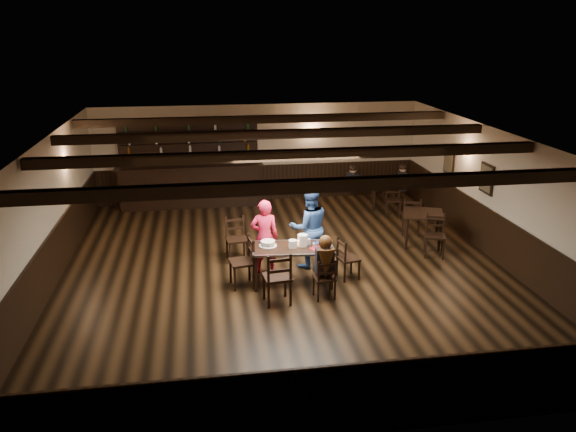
{
  "coord_description": "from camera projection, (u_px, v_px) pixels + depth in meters",
  "views": [
    {
      "loc": [
        -1.56,
        -10.39,
        4.7
      ],
      "look_at": [
        0.09,
        0.2,
        1.08
      ],
      "focal_mm": 35.0,
      "sensor_mm": 36.0,
      "label": 1
    }
  ],
  "objects": [
    {
      "name": "chair_end_right",
      "position": [
        345.0,
        256.0,
        10.88
      ],
      "size": [
        0.45,
        0.46,
        0.83
      ],
      "color": "black",
      "rests_on": "ground"
    },
    {
      "name": "plate_stack_b",
      "position": [
        303.0,
        240.0,
        10.62
      ],
      "size": [
        0.19,
        0.19,
        0.23
      ],
      "primitive_type": "cylinder",
      "color": "white",
      "rests_on": "dining_table"
    },
    {
      "name": "chair_end_left",
      "position": [
        246.0,
        257.0,
        10.58
      ],
      "size": [
        0.5,
        0.52,
        0.98
      ],
      "color": "black",
      "rests_on": "ground"
    },
    {
      "name": "plate_stack_a",
      "position": [
        293.0,
        244.0,
        10.54
      ],
      "size": [
        0.16,
        0.16,
        0.15
      ],
      "primitive_type": "cylinder",
      "color": "white",
      "rests_on": "dining_table"
    },
    {
      "name": "pepper_shaker",
      "position": [
        318.0,
        246.0,
        10.51
      ],
      "size": [
        0.04,
        0.04,
        0.1
      ],
      "primitive_type": "cylinder",
      "color": "#A5A8AD",
      "rests_on": "dining_table"
    },
    {
      "name": "back_table_b",
      "position": [
        386.0,
        185.0,
        15.14
      ],
      "size": [
        0.95,
        0.95,
        0.75
      ],
      "color": "black",
      "rests_on": "ground"
    },
    {
      "name": "ground",
      "position": [
        285.0,
        269.0,
        11.46
      ],
      "size": [
        10.0,
        10.0,
        0.0
      ],
      "primitive_type": "plane",
      "color": "black",
      "rests_on": "ground"
    },
    {
      "name": "seated_person",
      "position": [
        325.0,
        257.0,
        9.99
      ],
      "size": [
        0.32,
        0.48,
        0.79
      ],
      "color": "black",
      "rests_on": "ground"
    },
    {
      "name": "tea_light",
      "position": [
        293.0,
        244.0,
        10.66
      ],
      "size": [
        0.05,
        0.05,
        0.06
      ],
      "color": "#A5A8AD",
      "rests_on": "dining_table"
    },
    {
      "name": "salt_shaker",
      "position": [
        314.0,
        245.0,
        10.57
      ],
      "size": [
        0.04,
        0.04,
        0.09
      ],
      "primitive_type": "cylinder",
      "color": "silver",
      "rests_on": "dining_table"
    },
    {
      "name": "cake",
      "position": [
        268.0,
        244.0,
        10.63
      ],
      "size": [
        0.34,
        0.34,
        0.11
      ],
      "color": "white",
      "rests_on": "dining_table"
    },
    {
      "name": "chair_near_right",
      "position": [
        325.0,
        276.0,
        10.06
      ],
      "size": [
        0.4,
        0.38,
        0.78
      ],
      "color": "black",
      "rests_on": "ground"
    },
    {
      "name": "room_shell",
      "position": [
        285.0,
        186.0,
        10.94
      ],
      "size": [
        9.02,
        10.02,
        2.71
      ],
      "color": "beige",
      "rests_on": "ground"
    },
    {
      "name": "chair_far_pushed",
      "position": [
        236.0,
        235.0,
        11.82
      ],
      "size": [
        0.48,
        0.46,
        0.93
      ],
      "color": "black",
      "rests_on": "ground"
    },
    {
      "name": "bg_patron_left",
      "position": [
        353.0,
        178.0,
        15.18
      ],
      "size": [
        0.3,
        0.38,
        0.69
      ],
      "color": "black",
      "rests_on": "ground"
    },
    {
      "name": "drink_glass",
      "position": [
        309.0,
        242.0,
        10.7
      ],
      "size": [
        0.07,
        0.07,
        0.12
      ],
      "primitive_type": "cylinder",
      "color": "silver",
      "rests_on": "dining_table"
    },
    {
      "name": "menu_red",
      "position": [
        319.0,
        248.0,
        10.54
      ],
      "size": [
        0.41,
        0.37,
        0.0
      ],
      "primitive_type": "cube",
      "rotation": [
        0.0,
        0.0,
        0.46
      ],
      "color": "maroon",
      "rests_on": "dining_table"
    },
    {
      "name": "dining_table",
      "position": [
        293.0,
        251.0,
        10.63
      ],
      "size": [
        1.59,
        0.9,
        0.75
      ],
      "color": "black",
      "rests_on": "ground"
    },
    {
      "name": "menu_blue",
      "position": [
        323.0,
        243.0,
        10.77
      ],
      "size": [
        0.38,
        0.33,
        0.0
      ],
      "primitive_type": "cube",
      "rotation": [
        0.0,
        0.0,
        -0.41
      ],
      "color": "navy",
      "rests_on": "dining_table"
    },
    {
      "name": "bar_counter",
      "position": [
        191.0,
        180.0,
        15.36
      ],
      "size": [
        3.95,
        0.7,
        2.2
      ],
      "color": "black",
      "rests_on": "ground"
    },
    {
      "name": "bg_patron_right",
      "position": [
        402.0,
        177.0,
        15.2
      ],
      "size": [
        0.29,
        0.39,
        0.73
      ],
      "color": "black",
      "rests_on": "ground"
    },
    {
      "name": "back_table_a",
      "position": [
        423.0,
        217.0,
        12.58
      ],
      "size": [
        1.09,
        1.09,
        0.75
      ],
      "color": "black",
      "rests_on": "ground"
    },
    {
      "name": "man_blue",
      "position": [
        309.0,
        227.0,
        11.35
      ],
      "size": [
        0.88,
        0.71,
        1.69
      ],
      "primitive_type": "imported",
      "rotation": [
        0.0,
        0.0,
        3.23
      ],
      "color": "navy",
      "rests_on": "ground"
    },
    {
      "name": "chair_near_left",
      "position": [
        278.0,
        275.0,
        9.82
      ],
      "size": [
        0.51,
        0.49,
        0.99
      ],
      "color": "black",
      "rests_on": "ground"
    },
    {
      "name": "woman_pink",
      "position": [
        264.0,
        237.0,
        11.09
      ],
      "size": [
        0.58,
        0.4,
        1.52
      ],
      "primitive_type": "imported",
      "rotation": [
        0.0,
        0.0,
        3.08
      ],
      "color": "#DD335E",
      "rests_on": "ground"
    }
  ]
}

